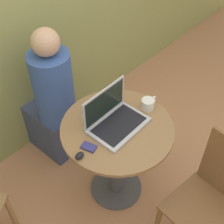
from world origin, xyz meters
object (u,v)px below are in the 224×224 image
Objects in this scene: cell_phone at (89,147)px; chair_empty at (210,200)px; laptop at (114,118)px; person_seated at (53,106)px.

cell_phone is 0.83m from chair_empty.
laptop reaches higher than chair_empty.
cell_phone is at bearing -175.14° from laptop.
chair_empty is 1.34m from person_seated.
person_seated is at bearing 71.67° from cell_phone.
chair_empty reaches higher than cell_phone.
chair_empty is (0.12, -0.71, -0.32)m from laptop.
chair_empty is (0.37, -0.69, -0.28)m from cell_phone.
laptop is at bearing -86.33° from person_seated.
person_seated is (0.21, 0.64, -0.22)m from cell_phone.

